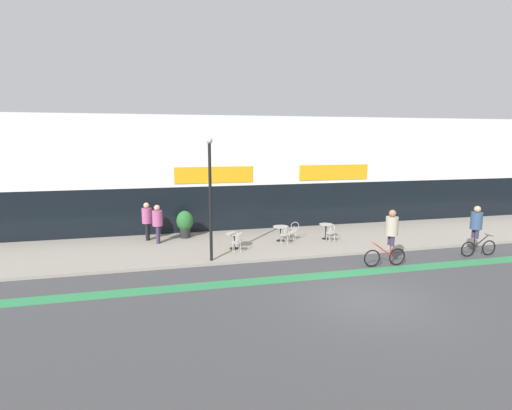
% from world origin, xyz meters
% --- Properties ---
extents(ground_plane, '(120.00, 120.00, 0.00)m').
position_xyz_m(ground_plane, '(0.00, 0.00, 0.00)').
color(ground_plane, '#424244').
extents(sidewalk_slab, '(40.00, 5.50, 0.12)m').
position_xyz_m(sidewalk_slab, '(0.00, 7.25, 0.06)').
color(sidewalk_slab, gray).
rests_on(sidewalk_slab, ground).
extents(storefront_facade, '(40.00, 4.06, 6.16)m').
position_xyz_m(storefront_facade, '(0.00, 11.97, 3.06)').
color(storefront_facade, silver).
rests_on(storefront_facade, ground).
extents(bike_lane_stripe, '(36.00, 0.70, 0.01)m').
position_xyz_m(bike_lane_stripe, '(0.00, 2.38, 0.00)').
color(bike_lane_stripe, '#2D844C').
rests_on(bike_lane_stripe, ground).
extents(bistro_table_0, '(0.75, 0.75, 0.70)m').
position_xyz_m(bistro_table_0, '(-3.03, 6.33, 0.63)').
color(bistro_table_0, black).
rests_on(bistro_table_0, sidewalk_slab).
extents(bistro_table_1, '(0.74, 0.74, 0.72)m').
position_xyz_m(bistro_table_1, '(-0.60, 7.16, 0.64)').
color(bistro_table_1, black).
rests_on(bistro_table_1, sidewalk_slab).
extents(bistro_table_2, '(0.65, 0.65, 0.75)m').
position_xyz_m(bistro_table_2, '(1.65, 6.99, 0.65)').
color(bistro_table_2, black).
rests_on(bistro_table_2, sidewalk_slab).
extents(cafe_chair_0_near, '(0.41, 0.58, 0.90)m').
position_xyz_m(cafe_chair_0_near, '(-3.03, 5.71, 0.64)').
color(cafe_chair_0_near, '#B7B2AD').
rests_on(cafe_chair_0_near, sidewalk_slab).
extents(cafe_chair_1_near, '(0.43, 0.59, 0.90)m').
position_xyz_m(cafe_chair_1_near, '(-0.61, 6.53, 0.64)').
color(cafe_chair_1_near, '#B7B2AD').
rests_on(cafe_chair_1_near, sidewalk_slab).
extents(cafe_chair_1_side, '(0.59, 0.42, 0.90)m').
position_xyz_m(cafe_chair_1_side, '(0.02, 7.16, 0.64)').
color(cafe_chair_1_side, '#B7B2AD').
rests_on(cafe_chair_1_side, sidewalk_slab).
extents(cafe_chair_2_near, '(0.43, 0.59, 0.90)m').
position_xyz_m(cafe_chair_2_near, '(1.66, 6.36, 0.64)').
color(cafe_chair_2_near, '#B7B2AD').
rests_on(cafe_chair_2_near, sidewalk_slab).
extents(planter_pot, '(0.82, 0.82, 1.34)m').
position_xyz_m(planter_pot, '(-5.01, 8.94, 0.87)').
color(planter_pot, '#232326').
rests_on(planter_pot, sidewalk_slab).
extents(lamp_post, '(0.26, 0.26, 4.92)m').
position_xyz_m(lamp_post, '(-4.25, 4.85, 2.97)').
color(lamp_post, black).
rests_on(lamp_post, sidewalk_slab).
extents(cyclist_0, '(1.69, 0.51, 2.18)m').
position_xyz_m(cyclist_0, '(6.82, 3.13, 1.30)').
color(cyclist_0, black).
rests_on(cyclist_0, ground).
extents(cyclist_1, '(1.76, 0.53, 2.25)m').
position_xyz_m(cyclist_1, '(2.53, 2.85, 1.34)').
color(cyclist_1, black).
rests_on(cyclist_1, ground).
extents(pedestrian_near_end, '(0.51, 0.51, 1.82)m').
position_xyz_m(pedestrian_near_end, '(-6.31, 8.16, 1.20)').
color(pedestrian_near_end, '#382D47').
rests_on(pedestrian_near_end, sidewalk_slab).
extents(pedestrian_far_end, '(0.54, 0.54, 1.84)m').
position_xyz_m(pedestrian_far_end, '(-6.80, 8.87, 1.21)').
color(pedestrian_far_end, black).
rests_on(pedestrian_far_end, sidewalk_slab).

